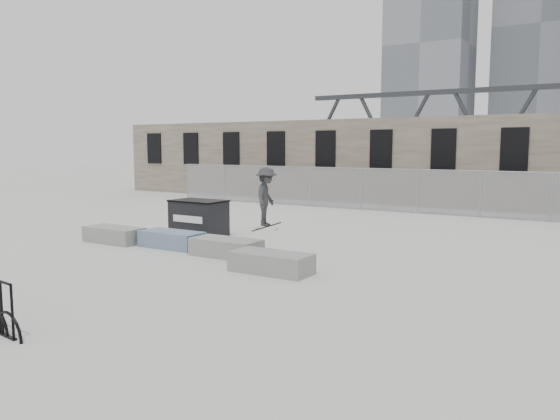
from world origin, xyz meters
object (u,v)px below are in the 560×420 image
at_px(planter_center_right, 226,247).
at_px(planter_center_left, 172,239).
at_px(planter_offset, 271,262).
at_px(skateboarder, 266,197).
at_px(planter_far_left, 114,234).
at_px(dumpster, 199,218).

bearing_deg(planter_center_right, planter_center_left, 174.68).
bearing_deg(planter_offset, skateboarder, 129.42).
bearing_deg(planter_center_left, planter_center_right, -5.32).
height_order(planter_far_left, skateboarder, skateboarder).
relative_size(planter_center_right, skateboarder, 1.19).
distance_m(planter_center_right, skateboarder, 2.11).
bearing_deg(skateboarder, planter_center_left, 66.13).
bearing_deg(skateboarder, dumpster, 42.64).
bearing_deg(planter_offset, planter_far_left, 172.20).
xyz_separation_m(planter_offset, dumpster, (-5.06, 3.33, 0.35)).
relative_size(planter_far_left, dumpster, 1.06).
relative_size(planter_far_left, planter_offset, 1.00).
relative_size(planter_offset, skateboarder, 1.19).
height_order(planter_center_right, planter_offset, same).
relative_size(planter_far_left, planter_center_left, 1.00).
distance_m(planter_far_left, skateboarder, 6.03).
bearing_deg(planter_center_right, skateboarder, -7.92).
distance_m(planter_center_left, planter_offset, 4.51).
height_order(planter_center_right, dumpster, dumpster).
distance_m(planter_far_left, planter_center_right, 4.37).
bearing_deg(planter_center_left, planter_far_left, -171.56).
height_order(dumpster, skateboarder, skateboarder).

